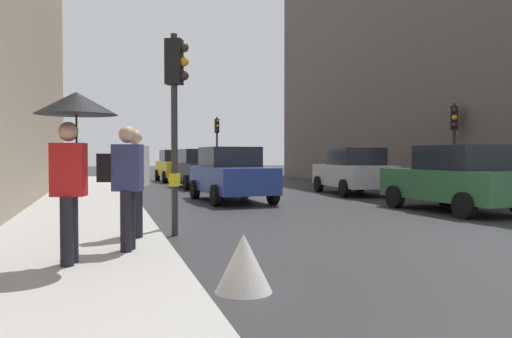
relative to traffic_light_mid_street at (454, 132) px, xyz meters
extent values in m
plane|color=#28282B|center=(-5.29, -8.36, -2.29)|extent=(120.00, 120.00, 0.00)
cube|color=#A8A5A0|center=(-12.32, -2.36, -2.21)|extent=(2.86, 40.00, 0.16)
cube|color=#5B514C|center=(6.31, 6.19, 3.93)|extent=(12.00, 25.16, 12.45)
cylinder|color=#2D2D2D|center=(0.01, 0.02, -0.63)|extent=(0.12, 0.12, 3.32)
cube|color=black|center=(0.01, 0.02, 0.51)|extent=(0.36, 0.38, 0.84)
cube|color=yellow|center=(0.01, 0.02, -1.24)|extent=(0.25, 0.24, 0.24)
sphere|color=#2D231E|center=(-0.09, -0.14, 0.77)|extent=(0.18, 0.18, 0.18)
sphere|color=orange|center=(-0.09, -0.14, 0.51)|extent=(0.18, 0.18, 0.18)
sphere|color=#2D231E|center=(-0.09, -0.14, 0.25)|extent=(0.18, 0.18, 0.18)
cylinder|color=#2D2D2D|center=(-5.25, 15.28, -0.42)|extent=(0.12, 0.12, 3.75)
cube|color=black|center=(-5.25, 15.28, 0.94)|extent=(0.24, 0.30, 0.84)
cube|color=yellow|center=(-5.25, 15.28, -1.24)|extent=(0.20, 0.16, 0.24)
sphere|color=#2D231E|center=(-5.25, 15.09, 1.20)|extent=(0.18, 0.18, 0.18)
sphere|color=orange|center=(-5.25, 15.09, 0.94)|extent=(0.18, 0.18, 0.18)
sphere|color=#2D231E|center=(-5.25, 15.09, 0.68)|extent=(0.18, 0.18, 0.18)
cylinder|color=#2D2D2D|center=(-10.59, -5.86, -0.41)|extent=(0.12, 0.12, 3.76)
cube|color=black|center=(-10.59, -5.86, 0.95)|extent=(0.37, 0.35, 0.84)
cube|color=yellow|center=(-10.59, -5.86, -1.24)|extent=(0.23, 0.25, 0.24)
sphere|color=#2D231E|center=(-10.41, -5.94, 1.21)|extent=(0.18, 0.18, 0.18)
sphere|color=orange|center=(-10.41, -5.94, 0.95)|extent=(0.18, 0.18, 0.18)
sphere|color=#2D231E|center=(-10.41, -5.94, 0.69)|extent=(0.18, 0.18, 0.18)
cube|color=navy|center=(-7.89, 0.69, -1.57)|extent=(2.06, 4.30, 0.80)
cube|color=black|center=(-7.90, 0.94, -0.85)|extent=(1.72, 2.10, 0.64)
cylinder|color=black|center=(-6.91, -0.60, -1.97)|extent=(0.26, 0.65, 0.64)
cylinder|color=black|center=(-8.70, -0.71, -1.97)|extent=(0.26, 0.65, 0.64)
cylinder|color=black|center=(-7.07, 2.10, -1.97)|extent=(0.26, 0.65, 0.64)
cylinder|color=black|center=(-8.87, 1.98, -1.97)|extent=(0.26, 0.65, 0.64)
cube|color=#BCBCC1|center=(-2.72, 2.35, -1.57)|extent=(2.05, 4.30, 0.80)
cube|color=black|center=(-2.74, 2.10, -0.85)|extent=(1.72, 2.09, 0.64)
cylinder|color=black|center=(-3.54, 3.75, -1.97)|extent=(0.26, 0.65, 0.64)
cylinder|color=black|center=(-1.74, 3.64, -1.97)|extent=(0.26, 0.65, 0.64)
cylinder|color=black|center=(-3.70, 1.06, -1.97)|extent=(0.26, 0.65, 0.64)
cylinder|color=black|center=(-1.91, 0.95, -1.97)|extent=(0.26, 0.65, 0.64)
cube|color=black|center=(-7.65, 7.61, -1.57)|extent=(1.99, 4.28, 0.80)
cube|color=black|center=(-7.66, 7.86, -0.85)|extent=(1.69, 2.07, 0.64)
cylinder|color=black|center=(-6.69, 6.30, -1.97)|extent=(0.25, 0.65, 0.64)
cylinder|color=black|center=(-8.48, 6.22, -1.97)|extent=(0.25, 0.65, 0.64)
cylinder|color=black|center=(-6.81, 9.00, -1.97)|extent=(0.25, 0.65, 0.64)
cylinder|color=black|center=(-8.61, 8.92, -1.97)|extent=(0.25, 0.65, 0.64)
cube|color=#2D6038|center=(-2.93, -3.88, -1.57)|extent=(2.11, 4.32, 0.80)
cube|color=black|center=(-2.91, -4.13, -0.85)|extent=(1.75, 2.12, 0.64)
cylinder|color=black|center=(-3.93, -2.60, -1.97)|extent=(0.27, 0.65, 0.64)
cylinder|color=black|center=(-2.13, -2.47, -1.97)|extent=(0.27, 0.65, 0.64)
cylinder|color=black|center=(-3.72, -5.30, -1.97)|extent=(0.27, 0.65, 0.64)
cube|color=yellow|center=(-7.94, 13.23, -1.57)|extent=(1.97, 4.27, 0.80)
cube|color=black|center=(-7.95, 13.48, -0.85)|extent=(1.68, 2.06, 0.64)
cylinder|color=black|center=(-6.99, 11.92, -1.97)|extent=(0.25, 0.65, 0.64)
cylinder|color=black|center=(-8.78, 11.84, -1.97)|extent=(0.25, 0.65, 0.64)
cylinder|color=black|center=(-7.10, 14.61, -1.97)|extent=(0.25, 0.65, 0.64)
cylinder|color=black|center=(-8.89, 14.54, -1.97)|extent=(0.25, 0.65, 0.64)
cylinder|color=black|center=(-12.25, -8.68, -1.71)|extent=(0.16, 0.16, 0.85)
cylinder|color=black|center=(-12.30, -8.88, -1.71)|extent=(0.16, 0.16, 0.85)
cube|color=red|center=(-12.27, -8.78, -0.95)|extent=(0.45, 0.35, 0.66)
sphere|color=tan|center=(-12.27, -8.78, -0.48)|extent=(0.24, 0.24, 0.24)
cylinder|color=black|center=(-12.18, -8.80, -0.70)|extent=(0.02, 0.02, 0.90)
cone|color=black|center=(-12.18, -8.80, -0.13)|extent=(1.00, 1.00, 0.28)
cylinder|color=black|center=(-11.39, -6.70, -1.71)|extent=(0.16, 0.16, 0.85)
cylinder|color=black|center=(-11.33, -6.89, -1.71)|extent=(0.16, 0.16, 0.85)
cube|color=silver|center=(-11.36, -6.79, -0.95)|extent=(0.47, 0.38, 0.66)
sphere|color=tan|center=(-11.36, -6.79, -0.48)|extent=(0.24, 0.24, 0.24)
cube|color=black|center=(-11.64, -6.90, -0.95)|extent=(0.28, 0.33, 0.40)
cylinder|color=black|center=(-11.50, -7.93, -1.71)|extent=(0.16, 0.16, 0.85)
cylinder|color=black|center=(-11.56, -8.12, -1.71)|extent=(0.16, 0.16, 0.85)
cube|color=navy|center=(-11.53, -8.03, -0.95)|extent=(0.46, 0.37, 0.66)
sphere|color=tan|center=(-11.53, -8.03, -0.48)|extent=(0.24, 0.24, 0.24)
cube|color=black|center=(-11.82, -7.93, -0.95)|extent=(0.28, 0.33, 0.40)
cone|color=silver|center=(-10.38, -10.06, -1.97)|extent=(0.64, 0.64, 0.65)
camera|label=1|loc=(-11.86, -15.58, -0.76)|focal=36.43mm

